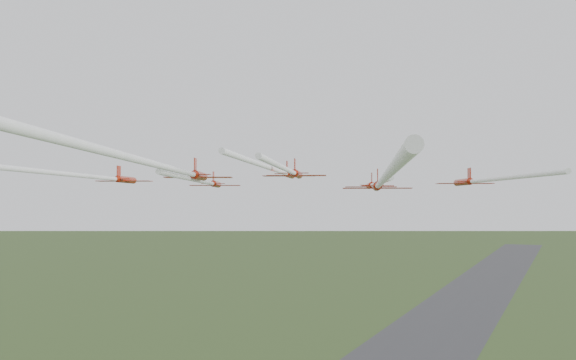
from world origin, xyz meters
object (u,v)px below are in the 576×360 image
at_px(jet_lead, 278,171).
at_px(jet_row3_mid, 291,171).
at_px(jet_row4_right, 381,183).
at_px(jet_row4_left, 174,169).
at_px(jet_row3_left, 95,177).
at_px(jet_row3_right, 480,180).
at_px(jet_row2_right, 374,184).
at_px(jet_row2_left, 206,182).

height_order(jet_lead, jet_row3_mid, jet_lead).
bearing_deg(jet_row3_mid, jet_row4_right, -65.97).
bearing_deg(jet_lead, jet_row4_right, -69.73).
bearing_deg(jet_row3_mid, jet_lead, 102.14).
bearing_deg(jet_row4_left, jet_row3_left, 125.39).
bearing_deg(jet_row4_right, jet_row3_mid, 115.43).
height_order(jet_row3_mid, jet_row4_right, jet_row3_mid).
bearing_deg(jet_row3_mid, jet_row3_left, -166.18).
bearing_deg(jet_row3_right, jet_row2_right, 131.52).
relative_size(jet_lead, jet_row4_right, 0.98).
distance_m(jet_row2_left, jet_row2_right, 26.15).
bearing_deg(jet_row4_right, jet_row2_right, 90.18).
bearing_deg(jet_row3_left, jet_row4_left, -51.68).
height_order(jet_row3_mid, jet_row3_right, jet_row3_mid).
distance_m(jet_row2_right, jet_row4_right, 39.28).
relative_size(jet_lead, jet_row2_left, 1.25).
height_order(jet_lead, jet_row4_right, jet_lead).
height_order(jet_row2_left, jet_row4_right, jet_row2_left).
height_order(jet_row2_right, jet_row3_mid, jet_row3_mid).
distance_m(jet_row2_left, jet_row4_right, 38.83).
bearing_deg(jet_row2_left, jet_row4_right, -57.96).
distance_m(jet_row2_left, jet_row4_left, 30.63).
bearing_deg(jet_lead, jet_row4_left, -97.28).
bearing_deg(jet_row4_left, jet_row2_right, 56.39).
bearing_deg(jet_row2_right, jet_row4_right, -92.68).
bearing_deg(jet_row3_right, jet_row3_left, -175.27).
xyz_separation_m(jet_row2_right, jet_row4_left, (-7.76, -43.60, 0.59)).
xyz_separation_m(jet_row2_left, jet_row3_mid, (14.45, -2.09, 1.22)).
distance_m(jet_row4_left, jet_row4_right, 20.16).
relative_size(jet_row2_left, jet_row4_left, 0.84).
bearing_deg(jet_lead, jet_row3_left, -132.27).
bearing_deg(jet_row4_left, jet_row3_right, 31.41).
bearing_deg(jet_row3_right, jet_row4_left, -147.59).
relative_size(jet_row3_left, jet_row4_right, 0.77).
relative_size(jet_lead, jet_row3_left, 1.28).
xyz_separation_m(jet_row2_right, jet_row3_right, (17.03, -8.30, 0.18)).
height_order(jet_lead, jet_row3_left, jet_lead).
bearing_deg(jet_row2_right, jet_row3_right, -45.56).
height_order(jet_row2_left, jet_row2_right, jet_row2_left).
xyz_separation_m(jet_lead, jet_row4_right, (26.26, -34.18, -3.03)).
bearing_deg(jet_lead, jet_row3_mid, -76.99).
bearing_deg(jet_row4_right, jet_row3_right, 62.42).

